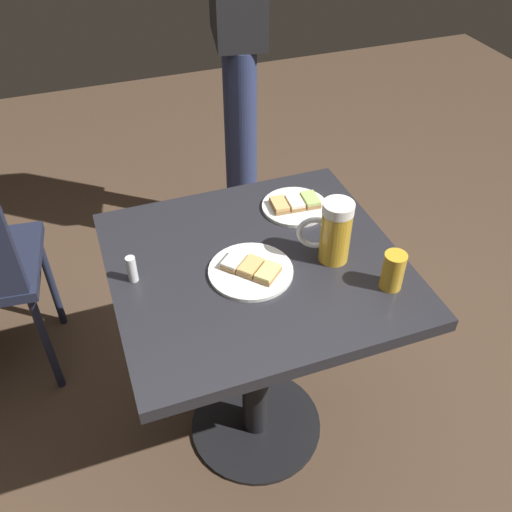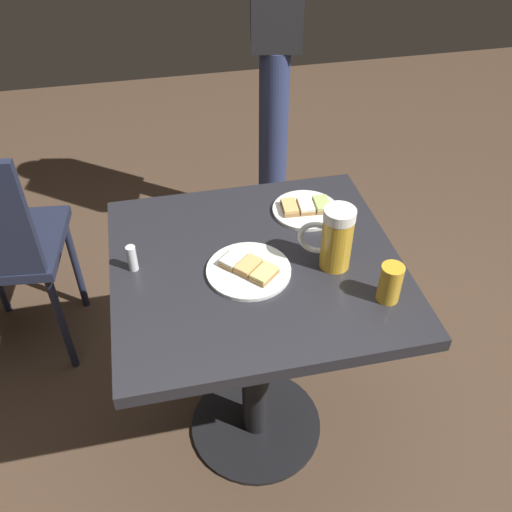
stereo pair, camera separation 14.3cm
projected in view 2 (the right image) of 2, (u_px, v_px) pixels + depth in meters
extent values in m
plane|color=#4C3828|center=(256.00, 425.00, 1.93)|extent=(6.00, 6.00, 0.00)
cylinder|color=black|center=(256.00, 424.00, 1.92)|extent=(0.44, 0.44, 0.01)
cylinder|color=black|center=(256.00, 356.00, 1.69)|extent=(0.09, 0.09, 0.72)
cube|color=#232328|center=(256.00, 267.00, 1.45)|extent=(0.70, 0.74, 0.04)
cylinder|color=white|center=(249.00, 271.00, 1.41)|extent=(0.21, 0.21, 0.01)
cube|color=#9E7547|center=(233.00, 260.00, 1.42)|extent=(0.08, 0.08, 0.01)
cube|color=white|center=(233.00, 257.00, 1.42)|extent=(0.08, 0.08, 0.01)
cube|color=#9E7547|center=(249.00, 267.00, 1.40)|extent=(0.08, 0.08, 0.01)
cube|color=#E5B266|center=(249.00, 264.00, 1.40)|extent=(0.08, 0.08, 0.01)
cube|color=#9E7547|center=(264.00, 275.00, 1.38)|extent=(0.08, 0.08, 0.01)
cube|color=#EFE07A|center=(264.00, 272.00, 1.37)|extent=(0.08, 0.08, 0.01)
cylinder|color=white|center=(306.00, 210.00, 1.60)|extent=(0.19, 0.19, 0.01)
cube|color=#9E7547|center=(290.00, 208.00, 1.59)|extent=(0.07, 0.05, 0.01)
cube|color=#E5B266|center=(290.00, 205.00, 1.59)|extent=(0.07, 0.05, 0.01)
cube|color=#9E7547|center=(306.00, 207.00, 1.60)|extent=(0.07, 0.05, 0.01)
cube|color=white|center=(306.00, 204.00, 1.59)|extent=(0.07, 0.05, 0.01)
cube|color=#9E7547|center=(322.00, 206.00, 1.60)|extent=(0.07, 0.05, 0.01)
cube|color=#ADC66B|center=(322.00, 203.00, 1.60)|extent=(0.07, 0.05, 0.01)
cylinder|color=gold|center=(336.00, 243.00, 1.39)|extent=(0.08, 0.08, 0.14)
cylinder|color=white|center=(340.00, 215.00, 1.33)|extent=(0.08, 0.08, 0.03)
torus|color=silver|center=(316.00, 238.00, 1.39)|extent=(0.05, 0.09, 0.10)
cylinder|color=gold|center=(390.00, 283.00, 1.31)|extent=(0.05, 0.05, 0.10)
cylinder|color=silver|center=(132.00, 258.00, 1.40)|extent=(0.02, 0.02, 0.07)
cylinder|color=#1E2338|center=(75.00, 264.00, 2.22)|extent=(0.03, 0.03, 0.45)
cylinder|color=#1E2338|center=(63.00, 324.00, 1.98)|extent=(0.03, 0.03, 0.45)
cube|color=#1E2338|center=(6.00, 245.00, 1.93)|extent=(0.42, 0.42, 0.04)
cylinder|color=navy|center=(273.00, 164.00, 2.33)|extent=(0.11, 0.11, 0.95)
cylinder|color=navy|center=(271.00, 138.00, 2.49)|extent=(0.11, 0.11, 0.95)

